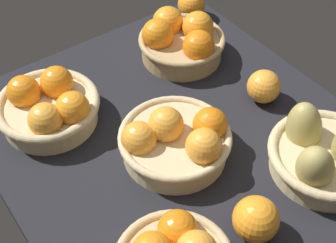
# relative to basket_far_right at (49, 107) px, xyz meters

# --- Properties ---
(market_tray) EXTENTS (0.84, 0.72, 0.03)m
(market_tray) POSITION_rel_basket_far_right_xyz_m (-0.21, -0.19, -0.06)
(market_tray) COLOR black
(market_tray) RESTS_ON ground
(basket_far_right) EXTENTS (0.22, 0.22, 0.10)m
(basket_far_right) POSITION_rel_basket_far_right_xyz_m (0.00, 0.00, 0.00)
(basket_far_right) COLOR #D3BC8C
(basket_far_right) RESTS_ON market_tray
(basket_near_left_pears) EXTENTS (0.23, 0.23, 0.14)m
(basket_near_left_pears) POSITION_rel_basket_far_right_xyz_m (-0.43, -0.37, 0.00)
(basket_near_left_pears) COLOR #D3BC8C
(basket_near_left_pears) RESTS_ON market_tray
(basket_near_right) EXTENTS (0.21, 0.21, 0.11)m
(basket_near_right) POSITION_rel_basket_far_right_xyz_m (0.02, -0.36, 0.00)
(basket_near_right) COLOR tan
(basket_near_right) RESTS_ON market_tray
(basket_center) EXTENTS (0.22, 0.22, 0.11)m
(basket_center) POSITION_rel_basket_far_right_xyz_m (-0.23, -0.16, -0.00)
(basket_center) COLOR #D3BC8C
(basket_center) RESTS_ON market_tray
(loose_orange_front_gap) EXTENTS (0.08, 0.08, 0.08)m
(loose_orange_front_gap) POSITION_rel_basket_far_right_xyz_m (-0.21, -0.41, -0.01)
(loose_orange_front_gap) COLOR #F49E33
(loose_orange_front_gap) RESTS_ON market_tray
(loose_orange_back_gap) EXTENTS (0.07, 0.07, 0.07)m
(loose_orange_back_gap) POSITION_rel_basket_far_right_xyz_m (0.14, -0.48, -0.01)
(loose_orange_back_gap) COLOR orange
(loose_orange_back_gap) RESTS_ON market_tray
(loose_orange_side_gap) EXTENTS (0.08, 0.08, 0.08)m
(loose_orange_side_gap) POSITION_rel_basket_far_right_xyz_m (-0.45, -0.16, -0.00)
(loose_orange_side_gap) COLOR orange
(loose_orange_side_gap) RESTS_ON market_tray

